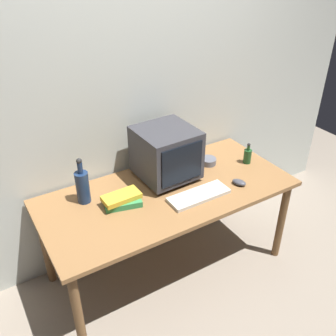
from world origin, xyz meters
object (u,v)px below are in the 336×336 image
(crt_monitor, at_px, (166,153))
(bottle_tall, at_px, (83,186))
(cd_spindle, at_px, (208,161))
(bottle_short, at_px, (247,156))
(book_stack, at_px, (122,200))
(keyboard, at_px, (199,195))
(computer_mouse, at_px, (239,182))

(crt_monitor, xyz_separation_m, bottle_tall, (-0.60, 0.03, -0.07))
(crt_monitor, xyz_separation_m, cd_spindle, (0.36, -0.01, -0.17))
(bottle_short, height_order, cd_spindle, bottle_short)
(crt_monitor, distance_m, book_stack, 0.45)
(bottle_tall, xyz_separation_m, book_stack, (0.19, -0.16, -0.08))
(crt_monitor, relative_size, book_stack, 1.54)
(keyboard, height_order, bottle_tall, bottle_tall)
(crt_monitor, bearing_deg, bottle_tall, 177.27)
(keyboard, bearing_deg, bottle_tall, 152.30)
(keyboard, distance_m, bottle_short, 0.59)
(bottle_short, bearing_deg, bottle_tall, 171.91)
(bottle_tall, height_order, book_stack, bottle_tall)
(crt_monitor, bearing_deg, computer_mouse, -42.30)
(computer_mouse, bearing_deg, cd_spindle, 69.52)
(computer_mouse, bearing_deg, bottle_short, 16.13)
(keyboard, height_order, book_stack, book_stack)
(crt_monitor, height_order, cd_spindle, crt_monitor)
(book_stack, bearing_deg, bottle_short, -0.87)
(bottle_tall, height_order, cd_spindle, bottle_tall)
(bottle_short, bearing_deg, cd_spindle, 151.91)
(bottle_tall, xyz_separation_m, cd_spindle, (0.96, -0.04, -0.10))
(keyboard, xyz_separation_m, computer_mouse, (0.32, -0.03, 0.01))
(crt_monitor, height_order, computer_mouse, crt_monitor)
(bottle_tall, relative_size, bottle_short, 1.93)
(bottle_tall, distance_m, book_stack, 0.26)
(keyboard, distance_m, bottle_tall, 0.75)
(book_stack, bearing_deg, bottle_tall, 140.70)
(keyboard, relative_size, bottle_tall, 1.32)
(book_stack, distance_m, cd_spindle, 0.78)
(bottle_tall, bearing_deg, cd_spindle, -2.09)
(computer_mouse, relative_size, bottle_tall, 0.31)
(bottle_tall, xyz_separation_m, bottle_short, (1.22, -0.17, -0.06))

